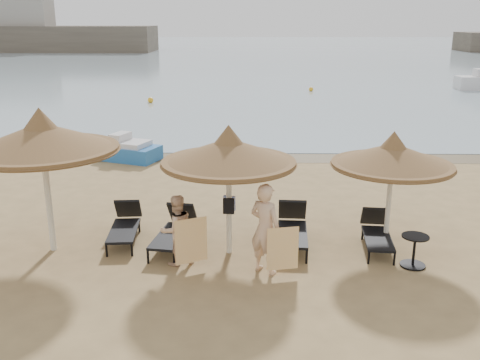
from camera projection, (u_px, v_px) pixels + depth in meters
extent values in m
plane|color=#9D7E4E|center=(222.00, 267.00, 11.42)|extent=(160.00, 160.00, 0.00)
cube|color=#84959E|center=(246.00, 51.00, 87.99)|extent=(200.00, 140.00, 0.03)
cube|color=brown|center=(234.00, 157.00, 20.42)|extent=(200.00, 1.60, 0.01)
cube|color=gray|center=(19.00, 26.00, 84.59)|extent=(10.00, 5.00, 8.00)
cylinder|color=beige|center=(49.00, 200.00, 11.92)|extent=(0.14, 0.14, 2.40)
cone|color=brown|center=(42.00, 137.00, 11.51)|extent=(3.31, 3.31, 0.63)
cone|color=brown|center=(40.00, 119.00, 11.40)|extent=(0.80, 0.80, 0.51)
cylinder|color=brown|center=(43.00, 150.00, 11.59)|extent=(3.24, 3.24, 0.11)
cylinder|color=beige|center=(229.00, 208.00, 11.82)|extent=(0.12, 0.12, 2.14)
cone|color=brown|center=(229.00, 151.00, 11.44)|extent=(2.96, 2.96, 0.56)
cone|color=brown|center=(229.00, 135.00, 11.35)|extent=(0.71, 0.71, 0.46)
cylinder|color=brown|center=(229.00, 163.00, 11.52)|extent=(2.90, 2.90, 0.10)
cylinder|color=beige|center=(388.00, 205.00, 12.20)|extent=(0.11, 0.11, 1.99)
cone|color=brown|center=(393.00, 154.00, 11.85)|extent=(2.74, 2.74, 0.52)
cone|color=brown|center=(394.00, 141.00, 11.76)|extent=(0.66, 0.66, 0.43)
cylinder|color=brown|center=(392.00, 165.00, 11.93)|extent=(2.69, 2.69, 0.09)
cylinder|color=black|center=(107.00, 251.00, 11.86)|extent=(0.05, 0.05, 0.28)
cylinder|color=black|center=(132.00, 250.00, 11.89)|extent=(0.05, 0.05, 0.28)
cylinder|color=black|center=(117.00, 227.00, 13.19)|extent=(0.05, 0.05, 0.28)
cylinder|color=black|center=(139.00, 227.00, 13.23)|extent=(0.05, 0.05, 0.28)
cube|color=black|center=(124.00, 231.00, 12.54)|extent=(0.74, 1.54, 0.06)
cube|color=black|center=(128.00, 208.00, 13.31)|extent=(0.65, 0.47, 0.57)
cylinder|color=black|center=(148.00, 257.00, 11.53)|extent=(0.05, 0.05, 0.29)
cylinder|color=black|center=(174.00, 259.00, 11.43)|extent=(0.05, 0.05, 0.29)
cylinder|color=black|center=(168.00, 232.00, 12.92)|extent=(0.05, 0.05, 0.29)
cylinder|color=black|center=(192.00, 233.00, 12.82)|extent=(0.05, 0.05, 0.29)
cube|color=black|center=(171.00, 236.00, 12.17)|extent=(0.89, 1.66, 0.06)
cube|color=black|center=(182.00, 212.00, 12.97)|extent=(0.71, 0.54, 0.60)
cylinder|color=black|center=(279.00, 256.00, 11.58)|extent=(0.05, 0.05, 0.30)
cylinder|color=black|center=(307.00, 257.00, 11.53)|extent=(0.05, 0.05, 0.30)
cylinder|color=black|center=(279.00, 230.00, 13.02)|extent=(0.05, 0.05, 0.30)
cylinder|color=black|center=(304.00, 231.00, 12.97)|extent=(0.05, 0.05, 0.30)
cube|color=black|center=(292.00, 234.00, 12.27)|extent=(0.77, 1.66, 0.06)
cube|color=black|center=(292.00, 210.00, 13.10)|extent=(0.70, 0.50, 0.61)
cylinder|color=black|center=(369.00, 258.00, 11.51)|extent=(0.05, 0.05, 0.27)
cylinder|color=black|center=(394.00, 259.00, 11.45)|extent=(0.05, 0.05, 0.27)
cylinder|color=black|center=(362.00, 234.00, 12.79)|extent=(0.05, 0.05, 0.27)
cylinder|color=black|center=(385.00, 235.00, 12.73)|extent=(0.05, 0.05, 0.27)
cube|color=black|center=(378.00, 239.00, 12.12)|extent=(0.74, 1.50, 0.06)
cube|color=black|center=(374.00, 216.00, 12.86)|extent=(0.64, 0.47, 0.55)
cylinder|color=black|center=(413.00, 265.00, 11.45)|extent=(0.54, 0.54, 0.04)
cylinder|color=black|center=(414.00, 251.00, 11.36)|extent=(0.06, 0.06, 0.65)
cylinder|color=black|center=(415.00, 236.00, 11.26)|extent=(0.58, 0.58, 0.03)
imported|color=#DBB18C|center=(176.00, 224.00, 11.32)|extent=(0.99, 0.89, 1.80)
imported|color=#DBB18C|center=(265.00, 222.00, 10.87)|extent=(1.23, 1.15, 2.25)
cube|color=orange|center=(191.00, 241.00, 11.04)|extent=(0.64, 0.33, 0.98)
cube|color=orange|center=(283.00, 249.00, 10.77)|extent=(0.65, 0.15, 0.92)
cube|color=white|center=(229.00, 203.00, 11.98)|extent=(0.28, 0.18, 0.34)
cube|color=black|center=(229.00, 206.00, 11.64)|extent=(0.25, 0.10, 0.35)
cube|color=#2365B1|center=(130.00, 153.00, 20.01)|extent=(2.43, 1.93, 0.53)
cube|color=silver|center=(130.00, 144.00, 19.91)|extent=(1.64, 1.47, 0.24)
cube|color=silver|center=(120.00, 138.00, 19.99)|extent=(0.76, 0.98, 0.34)
sphere|color=#FCB019|center=(151.00, 100.00, 33.59)|extent=(0.36, 0.36, 0.36)
sphere|color=#FCB019|center=(311.00, 89.00, 38.94)|extent=(0.32, 0.32, 0.32)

